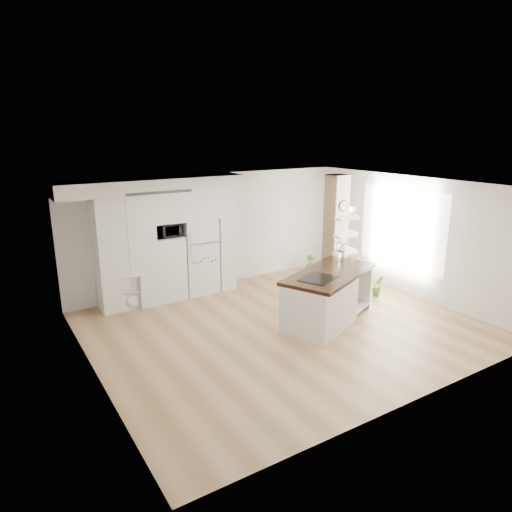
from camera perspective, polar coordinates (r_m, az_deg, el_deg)
The scene contains 14 objects.
floor at distance 8.92m, azimuth 3.50°, elevation -8.82°, with size 7.00×6.00×0.01m, color tan.
room at distance 8.33m, azimuth 3.71°, elevation 2.89°, with size 7.04×6.04×2.72m.
cabinet_wall at distance 10.07m, azimuth -12.09°, elevation 2.75°, with size 4.00×0.71×2.70m.
refrigerator at distance 10.57m, azimuth -7.23°, elevation 0.05°, with size 0.78×0.69×1.75m.
column at distance 10.77m, azimuth 10.47°, elevation 2.81°, with size 0.69×0.90×2.70m.
window at distance 10.96m, azimuth 17.71°, elevation 3.34°, with size 2.40×2.40×0.00m, color white.
pendant_light at distance 9.46m, azimuth 11.63°, elevation 5.76°, with size 0.12×0.12×0.10m, color white.
kitchen_island at distance 8.92m, azimuth 8.35°, elevation -5.37°, with size 2.46×1.86×1.57m.
bookshelf at distance 9.99m, azimuth -15.74°, elevation -4.61°, with size 0.73×0.54×0.77m.
floor_plant_a at distance 10.77m, azimuth 14.98°, elevation -3.57°, with size 0.27×0.22×0.50m, color #47732E.
floor_plant_b at distance 12.22m, azimuth 6.81°, elevation -0.96°, with size 0.26×0.26×0.46m, color #47732E.
microwave at distance 10.07m, azimuth -11.10°, elevation 3.18°, with size 0.54×0.37×0.30m, color #2D2D2D.
shelf_plant at distance 11.02m, azimuth 10.89°, elevation 4.00°, with size 0.27×0.23×0.30m, color #47732E.
decor_bowl at distance 10.63m, azimuth 10.89°, elevation 0.69°, with size 0.22×0.22×0.05m, color white.
Camera 1 is at (-4.76, -6.59, 3.67)m, focal length 32.00 mm.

